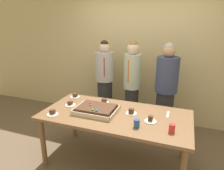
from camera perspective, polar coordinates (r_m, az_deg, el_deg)
The scene contains 16 objects.
ground_plane at distance 3.17m, azimuth 0.90°, elevation -20.90°, with size 12.00×12.00×0.00m, color brown.
interior_back_panel at distance 4.05m, azimuth 8.72°, elevation 10.73°, with size 8.00×0.12×3.00m, color #CCB784.
party_table at distance 2.79m, azimuth 0.97°, elevation -9.59°, with size 1.99×0.99×0.78m.
sheet_cake at distance 2.78m, azimuth -4.49°, elevation -6.90°, with size 0.57×0.43×0.11m.
plated_slice_near_left at distance 2.82m, azimuth -16.54°, elevation -7.68°, with size 0.15×0.15×0.07m.
plated_slice_near_right at distance 2.58m, azimuth 10.88°, elevation -9.71°, with size 0.15×0.15×0.08m.
plated_slice_far_left at distance 2.74m, azimuth 5.50°, elevation -7.70°, with size 0.15×0.15×0.08m.
plated_slice_far_right at distance 3.36m, azimuth -10.43°, elevation -3.09°, with size 0.15×0.15×0.07m.
plated_slice_center_front at distance 3.06m, azimuth -2.27°, elevation -4.83°, with size 0.15×0.15×0.08m.
plated_slice_center_back at distance 3.06m, azimuth -11.77°, elevation -5.34°, with size 0.15×0.15×0.06m.
drink_cup_nearest at distance 2.40m, azimuth 16.66°, elevation -11.67°, with size 0.07×0.07×0.10m, color red.
drink_cup_middle at distance 2.42m, azimuth 7.03°, elevation -10.75°, with size 0.07×0.07×0.10m, color #2D5199.
cake_server_utensil at distance 2.81m, azimuth 15.56°, elevation -8.08°, with size 0.03×0.20×0.01m, color silver.
person_serving_front at distance 3.93m, azimuth -2.06°, elevation 0.93°, with size 0.36×0.36×1.64m.
person_green_shirt_behind at distance 3.53m, azimuth 15.03°, elevation -1.58°, with size 0.37×0.37×1.65m.
person_striped_tie_right at distance 3.69m, azimuth 5.72°, elevation 0.42°, with size 0.31×0.31×1.67m.
Camera 1 is at (0.82, -2.34, 1.97)m, focal length 32.20 mm.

